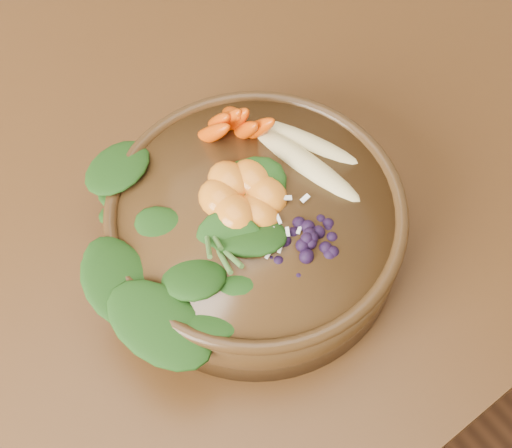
# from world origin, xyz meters

# --- Properties ---
(ground) EXTENTS (4.00, 4.00, 0.00)m
(ground) POSITION_xyz_m (0.00, 0.00, 0.00)
(ground) COLOR #381E0F
(ground) RESTS_ON ground
(dining_table) EXTENTS (1.60, 0.90, 0.75)m
(dining_table) POSITION_xyz_m (0.00, 0.00, 0.66)
(dining_table) COLOR #331C0C
(dining_table) RESTS_ON ground
(stoneware_bowl) EXTENTS (0.36, 0.36, 0.08)m
(stoneware_bowl) POSITION_xyz_m (0.14, -0.18, 0.79)
(stoneware_bowl) COLOR #442C16
(stoneware_bowl) RESTS_ON dining_table
(kale_heap) EXTENTS (0.23, 0.21, 0.04)m
(kale_heap) POSITION_xyz_m (0.08, -0.13, 0.85)
(kale_heap) COLOR #1F4814
(kale_heap) RESTS_ON stoneware_bowl
(carrot_cluster) EXTENTS (0.07, 0.07, 0.08)m
(carrot_cluster) POSITION_xyz_m (0.17, -0.09, 0.87)
(carrot_cluster) COLOR #D63D00
(carrot_cluster) RESTS_ON stoneware_bowl
(banana_halves) EXTENTS (0.09, 0.17, 0.03)m
(banana_halves) POSITION_xyz_m (0.22, -0.16, 0.84)
(banana_halves) COLOR #E0CC84
(banana_halves) RESTS_ON stoneware_bowl
(mandarin_cluster) EXTENTS (0.11, 0.11, 0.03)m
(mandarin_cluster) POSITION_xyz_m (0.13, -0.16, 0.85)
(mandarin_cluster) COLOR orange
(mandarin_cluster) RESTS_ON stoneware_bowl
(blueberry_pile) EXTENTS (0.16, 0.13, 0.04)m
(blueberry_pile) POSITION_xyz_m (0.15, -0.24, 0.85)
(blueberry_pile) COLOR black
(blueberry_pile) RESTS_ON stoneware_bowl
(coconut_flakes) EXTENTS (0.11, 0.09, 0.01)m
(coconut_flakes) POSITION_xyz_m (0.14, -0.20, 0.83)
(coconut_flakes) COLOR white
(coconut_flakes) RESTS_ON stoneware_bowl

